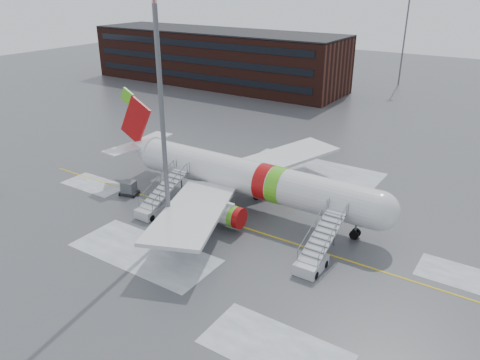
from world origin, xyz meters
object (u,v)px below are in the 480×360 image
Objects in this scene: airstair_aft at (156,204)px; uld_container at (129,189)px; light_mast_near at (161,95)px; pushback_tug at (188,208)px; airstair_fwd at (315,255)px; airliner at (243,177)px.

airstair_aft is 6.01m from uld_container.
light_mast_near is at bearing -23.52° from uld_container.
airstair_aft is 0.29× the size of light_mast_near.
pushback_tug is at bearing 27.93° from airstair_aft.
airstair_fwd reaches higher than uld_container.
airstair_fwd is at bearing 10.76° from light_mast_near.
airstair_fwd is 19.36m from light_mast_near.
light_mast_near reaches higher than airliner.
airstair_fwd is 18.50m from airstair_aft.
airliner is 9.70m from airstair_aft.
airliner is 6.77m from pushback_tug.
pushback_tug is (-3.74, -4.93, -2.75)m from airliner.
light_mast_near is at bearing -105.40° from airliner.
airstair_aft is (-6.77, -6.54, -2.35)m from airliner.
airstair_aft is (-18.50, 0.00, 0.00)m from airstair_fwd.
airliner is 13.72m from uld_container.
airliner is 12.28× the size of pushback_tug.
airstair_aft is at bearing -136.00° from airliner.
airstair_fwd is 2.70× the size of pushback_tug.
airstair_aft is 2.70× the size of pushback_tug.
pushback_tug is 8.80m from uld_container.
uld_container is 17.03m from light_mast_near.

